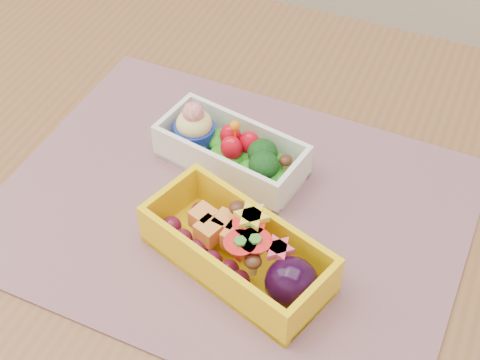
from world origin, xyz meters
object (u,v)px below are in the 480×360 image
at_px(placemat, 231,209).
at_px(bento_white, 231,150).
at_px(table, 219,296).
at_px(bento_yellow, 241,251).

relative_size(placemat, bento_white, 2.77).
bearing_deg(table, bento_white, 105.64).
distance_m(placemat, bento_yellow, 0.08).
xyz_separation_m(placemat, bento_yellow, (0.04, -0.06, 0.03)).
bearing_deg(bento_white, table, -63.73).
distance_m(table, placemat, 0.11).
relative_size(placemat, bento_yellow, 2.36).
height_order(placemat, bento_white, bento_white).
relative_size(table, bento_yellow, 6.40).
bearing_deg(placemat, table, -88.06).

